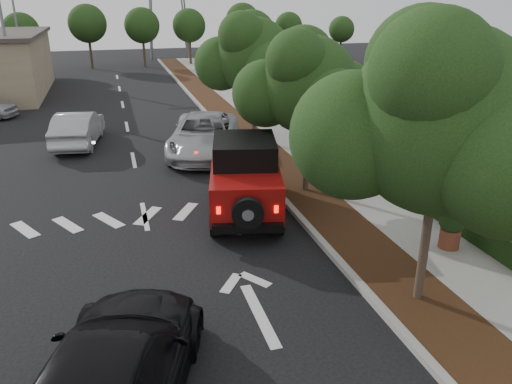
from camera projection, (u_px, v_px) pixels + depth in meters
name	position (u px, v px, depth m)	size (l,w,h in m)	color
ground	(167.00, 330.00, 10.36)	(120.00, 120.00, 0.00)	black
curb	(239.00, 150.00, 22.25)	(0.20, 70.00, 0.15)	#9E9B93
planting_strip	(260.00, 148.00, 22.51)	(1.80, 70.00, 0.12)	black
sidewalk	(300.00, 145.00, 23.00)	(2.00, 70.00, 0.12)	gray
hedge	(328.00, 136.00, 23.24)	(0.80, 70.00, 0.80)	black
transmission_tower	(170.00, 59.00, 54.79)	(7.00, 4.00, 28.00)	slate
street_tree_near	(417.00, 301.00, 11.36)	(3.80, 3.80, 5.92)	black
street_tree_mid	(305.00, 192.00, 17.62)	(3.20, 3.20, 5.32)	black
street_tree_far	(254.00, 144.00, 23.42)	(3.40, 3.40, 5.62)	black
light_pole_a	(17.00, 104.00, 31.91)	(2.00, 0.22, 9.00)	slate
light_pole_b	(25.00, 77.00, 42.37)	(2.00, 0.22, 9.00)	slate
red_jeep	(245.00, 176.00, 15.62)	(2.97, 4.88, 2.39)	black
silver_suv_ahead	(204.00, 135.00, 21.65)	(2.79, 6.05, 1.68)	#B2B5BA
black_suv_oncoming	(111.00, 380.00, 7.87)	(2.32, 5.70, 1.66)	black
silver_sedan_oncoming	(78.00, 128.00, 22.96)	(1.65, 4.74, 1.56)	#A4A6AC
terracotta_planter	(452.00, 224.00, 13.29)	(0.68, 0.68, 1.19)	brown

